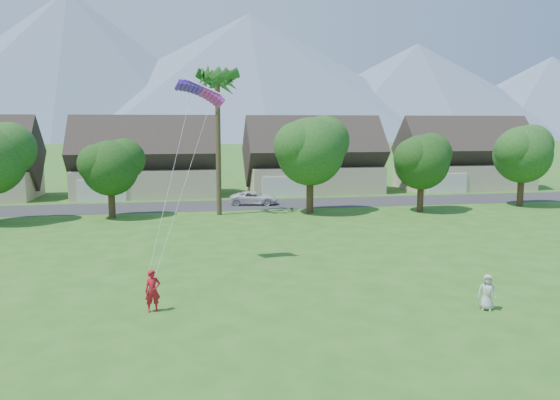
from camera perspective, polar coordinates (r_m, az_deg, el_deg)
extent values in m
plane|color=#2D6019|center=(20.92, 5.10, -14.19)|extent=(500.00, 500.00, 0.00)
cube|color=#2D2D30|center=(53.49, -4.64, -0.52)|extent=(90.00, 7.00, 0.01)
imported|color=red|center=(23.88, -13.17, -9.23)|extent=(0.74, 0.57, 1.81)
imported|color=beige|center=(25.13, 20.83, -8.99)|extent=(0.90, 0.79, 1.54)
imported|color=silver|center=(53.61, -2.73, 0.21)|extent=(5.01, 3.09, 1.29)
cone|color=slate|center=(284.35, -20.97, 12.93)|extent=(190.00, 190.00, 70.00)
cone|color=slate|center=(281.82, -3.25, 12.67)|extent=(240.00, 240.00, 62.00)
cone|color=slate|center=(305.99, 14.05, 10.95)|extent=(200.00, 200.00, 50.00)
cone|color=slate|center=(346.39, 26.35, 9.58)|extent=(180.00, 180.00, 45.00)
cube|color=beige|center=(62.09, -13.80, 1.85)|extent=(15.00, 8.00, 3.00)
cube|color=#382D28|center=(61.84, -13.90, 4.87)|extent=(15.75, 8.15, 8.15)
cube|color=silver|center=(58.53, -18.12, 0.92)|extent=(4.80, 0.12, 2.20)
cube|color=beige|center=(63.83, 3.49, 2.22)|extent=(15.00, 8.00, 3.00)
cube|color=#382D28|center=(63.58, 3.52, 5.17)|extent=(15.75, 8.15, 8.15)
cube|color=silver|center=(59.03, 0.47, 1.38)|extent=(4.80, 0.12, 2.20)
cube|color=beige|center=(70.81, 18.60, 2.39)|extent=(15.00, 8.00, 3.00)
cube|color=#382D28|center=(70.59, 18.72, 5.04)|extent=(15.75, 8.15, 8.15)
cube|color=silver|center=(65.31, 17.08, 1.66)|extent=(4.80, 0.12, 2.20)
cylinder|color=#47301C|center=(47.98, -17.16, -0.52)|extent=(0.56, 0.56, 2.18)
sphere|color=#214916|center=(47.64, -17.31, 3.20)|extent=(4.62, 4.62, 4.62)
cylinder|color=#47301C|center=(48.42, 3.14, 0.28)|extent=(0.62, 0.62, 2.82)
sphere|color=#214916|center=(48.05, 3.18, 5.07)|extent=(5.98, 5.98, 5.98)
cylinder|color=#47301C|center=(50.80, 14.44, 0.11)|extent=(0.58, 0.58, 2.30)
sphere|color=#214916|center=(50.47, 14.57, 3.84)|extent=(4.90, 4.90, 4.90)
cylinder|color=#47301C|center=(57.51, 23.82, 0.70)|extent=(0.60, 0.60, 2.56)
sphere|color=#214916|center=(57.20, 24.02, 4.36)|extent=(5.44, 5.44, 5.44)
cylinder|color=#4C3D26|center=(47.30, -6.47, 5.65)|extent=(0.44, 0.44, 12.00)
sphere|color=#286021|center=(47.47, -6.59, 13.27)|extent=(3.00, 3.00, 3.00)
cube|color=#551CD3|center=(30.71, -9.52, 11.22)|extent=(1.41, 1.12, 0.50)
cube|color=#C925B7|center=(30.77, -7.01, 11.26)|extent=(1.41, 1.12, 0.50)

